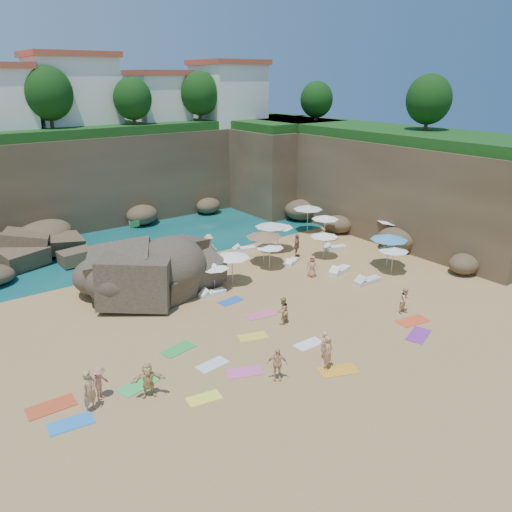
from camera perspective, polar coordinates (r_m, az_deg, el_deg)
ground at (r=29.67m, az=0.35°, el=-6.01°), size 120.00×120.00×0.00m
seawater at (r=55.32m, az=-18.74°, el=5.29°), size 120.00×120.00×0.00m
cliff_back at (r=50.52m, az=-15.23°, el=8.99°), size 44.00×8.00×8.00m
cliff_right at (r=46.57m, az=13.39°, el=8.26°), size 8.00×30.00×8.00m
cliff_corner at (r=53.67m, az=2.08°, el=10.27°), size 10.00×12.00×8.00m
rock_promontory at (r=39.83m, az=-27.17°, el=-1.39°), size 12.00×7.00×2.00m
clifftop_buildings at (r=50.84m, az=-15.30°, el=17.29°), size 28.48×9.48×7.00m
clifftop_trees at (r=45.88m, az=-10.02°, el=17.48°), size 35.60×23.82×4.40m
rock_outcrop at (r=32.26m, az=-11.13°, el=-4.19°), size 8.94×6.74×3.55m
flag_pole at (r=35.26m, az=-13.92°, el=1.85°), size 0.73×0.08×3.75m
parasol_0 at (r=38.48m, az=1.76°, el=3.63°), size 2.52×2.52×2.38m
parasol_1 at (r=35.09m, az=1.58°, el=1.20°), size 1.98×1.98×1.87m
parasol_2 at (r=38.71m, az=2.53°, el=3.53°), size 2.38×2.38×2.25m
parasol_3 at (r=43.81m, az=5.97°, el=5.59°), size 2.56×2.56×2.42m
parasol_4 at (r=41.62m, az=15.37°, el=4.09°), size 2.45×2.45×2.32m
parasol_5 at (r=31.55m, az=-4.83°, el=-1.09°), size 1.96×1.96×1.86m
parasol_6 at (r=35.75m, az=0.92°, el=2.52°), size 2.64×2.64×2.49m
parasol_7 at (r=41.84m, az=7.91°, el=4.42°), size 2.23×2.23×2.11m
parasol_8 at (r=37.53m, az=7.82°, el=2.44°), size 2.10×2.10×1.99m
parasol_9 at (r=32.41m, az=-2.75°, el=0.14°), size 2.33×2.33×2.20m
parasol_10 at (r=36.34m, az=14.98°, el=2.12°), size 2.64×2.64×2.49m
parasol_11 at (r=35.51m, az=15.44°, el=0.81°), size 2.06×2.06×1.95m
lounger_0 at (r=31.42m, az=-4.99°, el=-4.28°), size 1.74×0.59×0.27m
lounger_1 at (r=39.19m, az=-1.37°, el=0.79°), size 1.91×1.14×0.28m
lounger_2 at (r=36.61m, az=4.13°, el=-0.69°), size 1.66×1.23×0.25m
lounger_3 at (r=35.29m, az=9.55°, el=-1.68°), size 2.08×1.12×0.31m
lounger_4 at (r=39.93m, az=8.94°, el=0.92°), size 1.93×1.16×0.29m
lounger_5 at (r=33.88m, az=12.62°, el=-2.83°), size 2.00×0.74×0.31m
towel_0 at (r=22.06m, az=-20.38°, el=-17.49°), size 1.82×1.06×0.03m
towel_1 at (r=23.77m, az=-1.30°, el=-13.11°), size 1.86×1.39×0.03m
towel_2 at (r=24.19m, az=9.41°, el=-12.77°), size 2.05×1.54×0.03m
towel_3 at (r=25.80m, az=-8.87°, el=-10.49°), size 1.85×1.16×0.03m
towel_4 at (r=22.23m, az=-5.96°, el=-15.86°), size 1.56×0.96×0.03m
towel_5 at (r=24.39m, az=-5.02°, el=-12.26°), size 1.61×0.94×0.03m
towel_6 at (r=28.14m, az=18.08°, el=-8.57°), size 2.01×1.46×0.03m
towel_7 at (r=23.26m, az=-22.35°, el=-15.64°), size 1.95×1.01×0.03m
towel_8 at (r=30.61m, az=-2.90°, el=-5.16°), size 1.60×0.92×0.03m
towel_9 at (r=28.87m, az=0.52°, el=-6.75°), size 1.83×1.15×0.03m
towel_10 at (r=29.54m, az=17.49°, el=-7.10°), size 1.99×1.23×0.03m
towel_11 at (r=23.49m, az=-13.32°, el=-14.17°), size 1.95×1.32×0.03m
towel_12 at (r=26.63m, az=-0.35°, el=-9.20°), size 1.72×1.22×0.03m
towel_13 at (r=26.11m, az=6.05°, el=-9.96°), size 1.54×0.78×0.03m
person_stand_0 at (r=21.98m, az=-18.51°, el=-14.41°), size 0.82×0.72×1.90m
person_stand_1 at (r=27.67m, az=3.07°, el=-6.25°), size 0.86×0.73×1.57m
person_stand_2 at (r=37.30m, az=-5.40°, el=1.05°), size 1.23×1.27×1.94m
person_stand_3 at (r=37.64m, az=4.69°, el=1.15°), size 1.06×1.08×1.82m
person_stand_4 at (r=34.14m, az=6.43°, el=-1.18°), size 0.79×0.83×1.51m
person_stand_5 at (r=36.00m, az=-10.20°, el=-0.17°), size 1.52×1.08×1.61m
person_stand_6 at (r=24.64m, az=7.74°, el=-10.06°), size 0.62×0.63×1.46m
person_lie_0 at (r=22.98m, az=-17.30°, el=-14.87°), size 1.63×1.79×0.40m
person_lie_1 at (r=23.20m, az=2.39°, el=-13.53°), size 1.65×1.82×0.38m
person_lie_3 at (r=22.62m, az=-12.13°, el=-14.94°), size 1.93×1.99×0.42m
person_lie_4 at (r=24.13m, az=8.19°, el=-12.26°), size 1.33×1.79×0.41m
person_lie_5 at (r=30.33m, az=16.60°, el=-5.70°), size 0.85×1.57×0.58m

